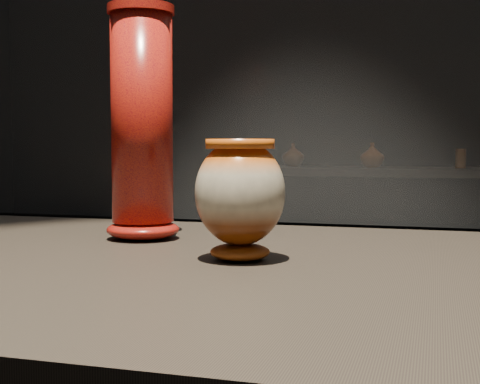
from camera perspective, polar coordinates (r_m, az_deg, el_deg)
The scene contains 6 objects.
main_vase at distance 0.84m, azimuth 0.00°, elevation -0.19°, with size 0.15×0.15×0.15m.
tall_vase at distance 1.05m, azimuth -8.36°, elevation 5.49°, with size 0.12×0.12×0.36m.
back_shelf at distance 4.54m, azimuth 10.38°, elevation -1.24°, with size 2.00×0.60×0.90m.
back_vase_left at distance 4.65m, azimuth 4.56°, elevation 3.17°, with size 0.15×0.15×0.16m, color #8E4E14.
back_vase_mid at distance 4.51m, azimuth 11.21°, elevation 3.11°, with size 0.16×0.16×0.16m, color #662809.
back_vase_right at distance 4.50m, azimuth 18.31°, elevation 2.73°, with size 0.07×0.07×0.12m, color #8E4E14.
Camera 1 is at (0.09, -0.79, 1.05)m, focal length 50.00 mm.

